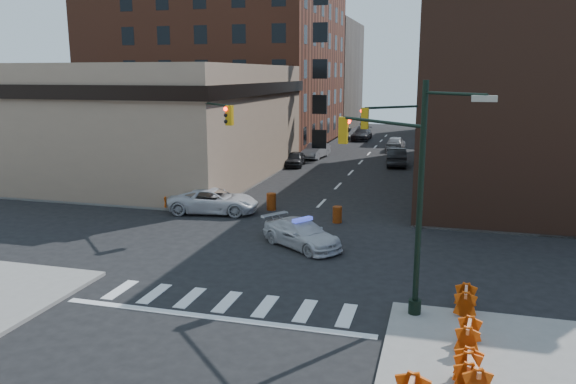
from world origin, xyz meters
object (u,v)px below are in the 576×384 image
Objects in this scene: pickup at (214,201)px; barricade_nw_a at (200,194)px; parked_car_wfar at (316,151)px; barrel_road at (337,215)px; police_car at (302,234)px; parked_car_enear at (396,157)px; barricade_se_a at (465,300)px; pedestrian_b at (154,186)px; barrel_bank at (271,202)px; parked_car_wnear at (295,159)px; pedestrian_a at (163,192)px.

barricade_nw_a is at bearing 32.92° from pickup.
parked_car_wfar is 24.90m from barrel_road.
police_car is 0.92× the size of parked_car_enear.
pickup reaches higher than barricade_se_a.
parked_car_enear is 21.93m from barricade_nw_a.
pedestrian_b is (-5.17, 2.12, 0.21)m from pickup.
barrel_bank is (-4.52, 1.91, 0.05)m from barrel_road.
parked_car_wfar is 8.55m from parked_car_enear.
barricade_se_a is at bearing -51.12° from barricade_nw_a.
parked_car_wfar is at bearing 46.31° from police_car.
pedestrian_b reaches higher than barricade_se_a.
police_car is 24.52m from parked_car_wnear.
pedestrian_b reaches higher than pickup.
barricade_nw_a is at bearing 52.85° from barricade_se_a.
pedestrian_a reaches higher than barrel_road.
barricade_nw_a reaches higher than barrel_road.
pickup is at bearing 177.89° from barrel_road.
parked_car_wnear is at bearing 111.58° from barrel_road.
barricade_se_a is at bearing -94.78° from police_car.
pedestrian_a is at bearing -62.88° from pedestrian_b.
pedestrian_a is 6.86m from barrel_bank.
parked_car_wnear is 20.06m from barrel_road.
parked_car_wnear reaches higher than barricade_nw_a.
barricade_se_a is at bearing -137.33° from pickup.
parked_car_wfar reaches higher than barrel_road.
parked_car_wnear is 16.33m from barricade_nw_a.
parked_car_wfar is at bearing 75.98° from parked_car_wnear.
pickup is at bearing 87.44° from police_car.
parked_car_wfar is at bearing -11.08° from pickup.
pickup is 3.33× the size of pedestrian_b.
pedestrian_b reaches higher than barrel_bank.
pickup is at bearing -5.28° from pedestrian_a.
pedestrian_a is 1.87× the size of barrel_road.
parked_car_wfar is at bearing -24.56° from parked_car_enear.
parked_car_enear is at bearing 85.93° from barrel_road.
pickup is 18.37m from parked_car_wnear.
police_car is 4.86× the size of barrel_road.
police_car reaches higher than barrel_bank.
barrel_bank is at bearing -16.58° from pedestrian_b.
parked_car_enear reaches higher than parked_car_wfar.
parked_car_wfar is 23.97m from pedestrian_a.
barricade_nw_a is (-5.10, 0.57, 0.06)m from barrel_bank.
parked_car_wnear is at bearing 99.69° from barrel_bank.
barricade_se_a is at bearing -59.44° from barrel_road.
pedestrian_a reaches higher than parked_car_wnear.
pedestrian_b is 1.41× the size of barricade_se_a.
parked_car_wnear reaches higher than barrel_bank.
pickup reaches higher than police_car.
pickup is 5.13× the size of barrel_bank.
barrel_bank is (2.10, -22.10, -0.21)m from parked_car_wfar.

